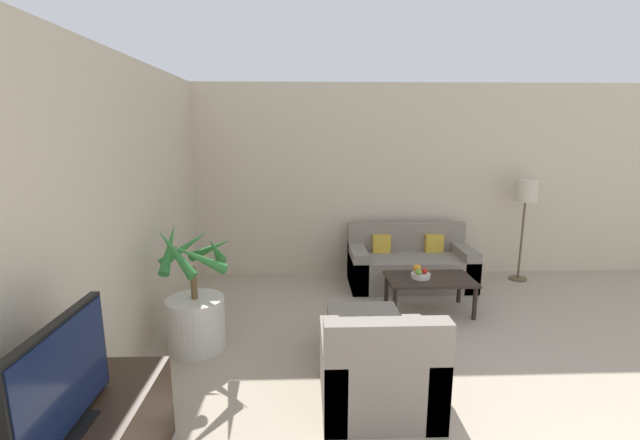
% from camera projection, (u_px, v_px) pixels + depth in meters
% --- Properties ---
extents(wall_back, '(8.47, 0.06, 2.70)m').
position_uv_depth(wall_back, '(438.00, 181.00, 6.09)').
color(wall_back, beige).
rests_on(wall_back, ground_plane).
extents(wall_left, '(0.06, 7.54, 2.70)m').
position_uv_depth(wall_left, '(85.00, 232.00, 3.03)').
color(wall_left, beige).
rests_on(wall_left, ground_plane).
extents(television, '(0.18, 0.82, 0.59)m').
position_uv_depth(television, '(62.00, 379.00, 2.09)').
color(television, black).
rests_on(television, tv_console).
extents(potted_palm, '(0.75, 0.76, 1.23)m').
position_uv_depth(potted_palm, '(196.00, 310.00, 4.07)').
color(potted_palm, beige).
rests_on(potted_palm, ground_plane).
extents(sofa_loveseat, '(1.63, 0.78, 0.80)m').
position_uv_depth(sofa_loveseat, '(410.00, 265.00, 5.78)').
color(sofa_loveseat, gray).
rests_on(sofa_loveseat, ground_plane).
extents(floor_lamp, '(0.29, 0.29, 1.41)m').
position_uv_depth(floor_lamp, '(526.00, 197.00, 5.79)').
color(floor_lamp, brown).
rests_on(floor_lamp, ground_plane).
extents(coffee_table, '(0.98, 0.57, 0.41)m').
position_uv_depth(coffee_table, '(429.00, 282.00, 4.90)').
color(coffee_table, black).
rests_on(coffee_table, ground_plane).
extents(fruit_bowl, '(0.22, 0.22, 0.05)m').
position_uv_depth(fruit_bowl, '(421.00, 276.00, 4.89)').
color(fruit_bowl, beige).
rests_on(fruit_bowl, coffee_table).
extents(apple_red, '(0.07, 0.07, 0.07)m').
position_uv_depth(apple_red, '(425.00, 271.00, 4.86)').
color(apple_red, red).
rests_on(apple_red, fruit_bowl).
extents(apple_green, '(0.07, 0.07, 0.07)m').
position_uv_depth(apple_green, '(419.00, 272.00, 4.82)').
color(apple_green, olive).
rests_on(apple_green, fruit_bowl).
extents(orange_fruit, '(0.09, 0.09, 0.09)m').
position_uv_depth(orange_fruit, '(417.00, 268.00, 4.91)').
color(orange_fruit, orange).
rests_on(orange_fruit, fruit_bowl).
extents(armchair, '(0.86, 0.84, 0.82)m').
position_uv_depth(armchair, '(378.00, 371.00, 3.23)').
color(armchair, gray).
rests_on(armchair, ground_plane).
extents(ottoman, '(0.67, 0.52, 0.37)m').
position_uv_depth(ottoman, '(363.00, 330.00, 4.08)').
color(ottoman, gray).
rests_on(ottoman, ground_plane).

